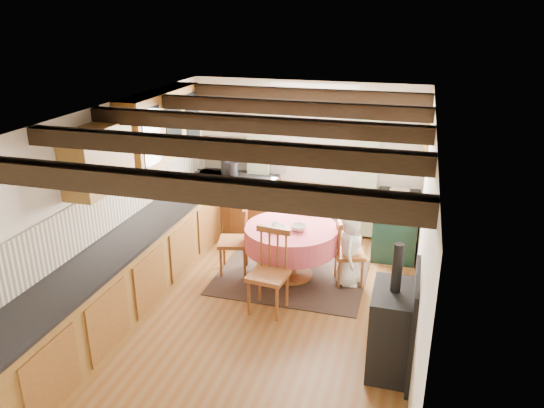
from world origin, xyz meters
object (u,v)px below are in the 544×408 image
(dining_table, at_px, (291,253))
(cup, at_px, (275,226))
(cast_iron_stove, at_px, (393,308))
(aga_range, at_px, (396,224))
(child_far, at_px, (307,220))
(chair_near, at_px, (268,273))
(chair_right, at_px, (350,251))
(child_right, at_px, (350,249))
(chair_left, at_px, (234,239))

(dining_table, height_order, cup, cup)
(cup, bearing_deg, cast_iron_stove, -41.90)
(dining_table, relative_size, cup, 12.78)
(dining_table, distance_m, aga_range, 1.76)
(cast_iron_stove, bearing_deg, child_far, 120.15)
(chair_near, bearing_deg, cast_iron_stove, -18.95)
(dining_table, height_order, aga_range, aga_range)
(cup, bearing_deg, chair_right, 12.02)
(chair_right, distance_m, child_right, 0.06)
(chair_right, bearing_deg, aga_range, -42.26)
(aga_range, bearing_deg, child_far, -161.60)
(chair_right, bearing_deg, chair_near, 121.73)
(chair_near, relative_size, chair_left, 1.05)
(cast_iron_stove, distance_m, child_far, 2.70)
(chair_left, height_order, aga_range, chair_left)
(chair_left, bearing_deg, cast_iron_stove, 41.93)
(chair_left, xyz_separation_m, child_far, (0.84, 0.83, 0.04))
(cast_iron_stove, xyz_separation_m, child_right, (-0.64, 1.60, -0.18))
(chair_right, bearing_deg, chair_left, 77.44)
(chair_right, distance_m, aga_range, 1.24)
(chair_near, bearing_deg, chair_left, 137.30)
(chair_near, xyz_separation_m, cast_iron_stove, (1.47, -0.68, 0.18))
(child_far, xyz_separation_m, child_right, (0.72, -0.73, -0.02))
(dining_table, distance_m, chair_near, 0.89)
(cast_iron_stove, height_order, child_far, cast_iron_stove)
(dining_table, bearing_deg, chair_left, -176.52)
(dining_table, distance_m, cup, 0.47)
(aga_range, distance_m, child_right, 1.26)
(aga_range, distance_m, cast_iron_stove, 2.76)
(dining_table, xyz_separation_m, cast_iron_stove, (1.40, -1.55, 0.32))
(dining_table, distance_m, chair_left, 0.80)
(chair_near, xyz_separation_m, chair_left, (-0.72, 0.82, -0.02))
(dining_table, xyz_separation_m, aga_range, (1.29, 1.19, 0.07))
(child_far, relative_size, child_right, 1.05)
(chair_right, bearing_deg, cup, 85.02)
(chair_near, xyz_separation_m, cup, (-0.12, 0.74, 0.27))
(aga_range, bearing_deg, child_right, -114.65)
(dining_table, relative_size, chair_near, 1.20)
(aga_range, bearing_deg, chair_near, -123.32)
(child_right, height_order, cup, child_right)
(child_right, bearing_deg, chair_left, 90.19)
(chair_left, xyz_separation_m, chair_right, (1.55, 0.12, -0.03))
(chair_near, bearing_deg, dining_table, 91.79)
(dining_table, bearing_deg, aga_range, 42.69)
(aga_range, bearing_deg, cast_iron_stove, -87.71)
(cast_iron_stove, bearing_deg, chair_left, 145.48)
(chair_left, xyz_separation_m, aga_range, (2.08, 1.24, -0.05))
(chair_near, distance_m, child_far, 1.65)
(dining_table, relative_size, chair_left, 1.26)
(chair_near, relative_size, cup, 10.67)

